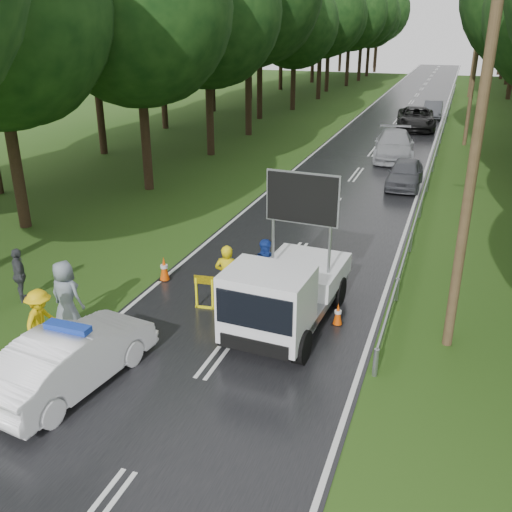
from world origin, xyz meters
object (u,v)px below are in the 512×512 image
at_px(officer, 227,277).
at_px(queue_car_second, 394,145).
at_px(queue_car_third, 416,118).
at_px(queue_car_fourth, 433,110).
at_px(civilian, 267,269).
at_px(barrier, 237,288).
at_px(queue_car_first, 405,173).
at_px(work_truck, 284,292).
at_px(police_sedan, 72,358).

distance_m(officer, queue_car_second, 20.59).
height_order(queue_car_third, queue_car_fourth, queue_car_third).
distance_m(civilian, queue_car_second, 19.52).
bearing_deg(officer, queue_car_second, -105.92).
relative_size(barrier, queue_car_first, 0.62).
bearing_deg(civilian, queue_car_first, 51.68).
relative_size(civilian, queue_car_first, 0.45).
height_order(barrier, queue_car_first, queue_car_first).
xyz_separation_m(queue_car_first, queue_car_third, (-0.93, 16.23, 0.13)).
bearing_deg(queue_car_first, queue_car_second, 101.89).
xyz_separation_m(queue_car_third, queue_car_fourth, (0.84, 6.00, -0.13)).
height_order(officer, queue_car_third, officer).
height_order(officer, queue_car_fourth, officer).
relative_size(officer, civilian, 1.06).
relative_size(work_truck, civilian, 2.80).
bearing_deg(work_truck, officer, 165.02).
relative_size(barrier, civilian, 1.38).
bearing_deg(work_truck, police_sedan, -128.79).
xyz_separation_m(barrier, queue_car_third, (2.04, 30.93, 0.03)).
bearing_deg(police_sedan, civilian, -106.75).
bearing_deg(queue_car_first, civilian, -100.64).
bearing_deg(queue_car_fourth, barrier, -95.25).
height_order(officer, queue_car_first, officer).
xyz_separation_m(work_truck, officer, (-1.84, 0.61, -0.11)).
bearing_deg(queue_car_fourth, queue_car_third, -98.80).
xyz_separation_m(barrier, officer, (-0.38, 0.21, 0.17)).
bearing_deg(work_truck, barrier, 168.14).
bearing_deg(barrier, queue_car_first, 71.89).
bearing_deg(queue_car_first, police_sedan, -105.08).
relative_size(civilian, queue_car_second, 0.33).
bearing_deg(officer, queue_car_fourth, -105.22).
bearing_deg(queue_car_second, civilian, -99.80).
distance_m(barrier, queue_car_first, 14.99).
relative_size(officer, queue_car_third, 0.33).
relative_size(queue_car_first, queue_car_second, 0.72).
bearing_deg(officer, civilian, -139.61).
relative_size(work_truck, queue_car_second, 0.92).
relative_size(police_sedan, officer, 2.34).
distance_m(work_truck, civilian, 1.91).
xyz_separation_m(police_sedan, queue_car_fourth, (5.04, 41.32, -0.03)).
distance_m(civilian, queue_car_third, 29.76).
relative_size(work_truck, queue_car_fourth, 1.22).
distance_m(police_sedan, work_truck, 5.40).
bearing_deg(queue_car_fourth, work_truck, -92.97).
height_order(barrier, queue_car_fourth, queue_car_fourth).
bearing_deg(queue_car_fourth, queue_car_first, -90.58).
xyz_separation_m(barrier, queue_car_second, (1.69, 20.70, 0.02)).
relative_size(officer, queue_car_second, 0.34).
height_order(queue_car_first, queue_car_fourth, queue_car_fourth).
relative_size(queue_car_third, queue_car_fourth, 1.41).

